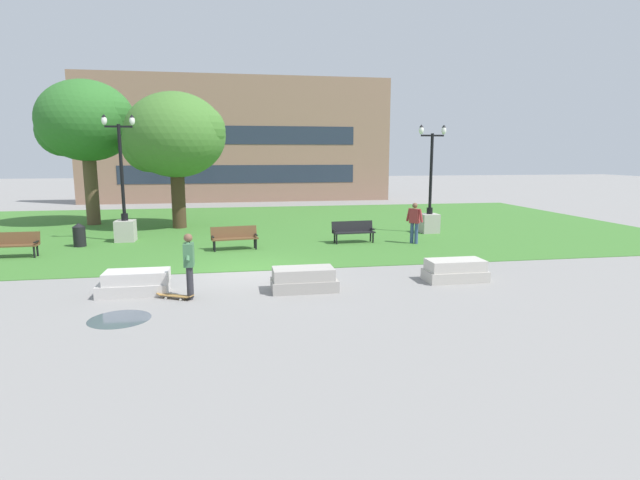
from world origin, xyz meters
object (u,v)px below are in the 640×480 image
at_px(person_skateboarder, 189,262).
at_px(park_bench_near_right, 12,243).
at_px(concrete_block_center, 135,283).
at_px(person_bystander_near_lawn, 414,221).
at_px(concrete_block_right, 455,271).
at_px(lamp_post_right, 125,216).
at_px(concrete_block_left, 304,280).
at_px(skateboard, 175,296).
at_px(park_bench_near_left, 353,230).
at_px(lamp_post_center, 430,211).
at_px(park_bench_far_left, 234,236).
at_px(trash_bin, 79,235).

height_order(person_skateboarder, park_bench_near_right, person_skateboarder).
xyz_separation_m(concrete_block_center, person_bystander_near_lawn, (10.09, 6.02, 0.68)).
xyz_separation_m(concrete_block_right, lamp_post_right, (-11.01, 8.79, 0.78)).
height_order(concrete_block_left, skateboard, concrete_block_left).
relative_size(park_bench_near_left, lamp_post_center, 0.36).
relative_size(park_bench_near_right, park_bench_far_left, 0.97).
bearing_deg(concrete_block_center, person_bystander_near_lawn, 30.84).
relative_size(skateboard, trash_bin, 1.04).
relative_size(concrete_block_left, concrete_block_right, 1.00).
bearing_deg(lamp_post_right, concrete_block_right, -38.61).
bearing_deg(concrete_block_right, park_bench_near_left, 102.03).
bearing_deg(person_skateboarder, lamp_post_center, 42.09).
height_order(park_bench_near_left, park_bench_far_left, same).
bearing_deg(skateboard, concrete_block_left, 3.82).
bearing_deg(park_bench_near_right, lamp_post_center, 9.54).
relative_size(park_bench_far_left, trash_bin, 1.93).
height_order(concrete_block_center, concrete_block_left, same).
relative_size(concrete_block_center, person_bystander_near_lawn, 1.07).
bearing_deg(park_bench_far_left, person_bystander_near_lawn, 0.62).
bearing_deg(lamp_post_right, concrete_block_center, -77.42).
bearing_deg(person_skateboarder, park_bench_far_left, 79.90).
relative_size(concrete_block_left, park_bench_far_left, 0.97).
relative_size(person_skateboarder, park_bench_near_right, 0.95).
bearing_deg(park_bench_near_right, person_bystander_near_lawn, 0.81).
height_order(lamp_post_center, person_bystander_near_lawn, lamp_post_center).
xyz_separation_m(park_bench_near_left, park_bench_far_left, (-4.96, -0.74, 0.00)).
bearing_deg(lamp_post_center, concrete_block_left, -128.86).
bearing_deg(park_bench_near_left, concrete_block_right, -77.97).
distance_m(person_skateboarder, lamp_post_center, 13.95).
bearing_deg(concrete_block_right, park_bench_far_left, 136.58).
bearing_deg(person_bystander_near_lawn, lamp_post_center, 56.68).
bearing_deg(concrete_block_right, person_bystander_near_lawn, 80.61).
height_order(park_bench_near_left, person_bystander_near_lawn, person_bystander_near_lawn).
xyz_separation_m(concrete_block_center, concrete_block_left, (4.50, -0.42, 0.00)).
xyz_separation_m(person_skateboarder, person_bystander_near_lawn, (8.60, 6.69, 0.01)).
bearing_deg(person_skateboarder, park_bench_near_right, 136.27).
bearing_deg(person_skateboarder, concrete_block_center, 155.94).
height_order(park_bench_near_left, lamp_post_center, lamp_post_center).
bearing_deg(skateboard, park_bench_near_right, 134.63).
bearing_deg(park_bench_far_left, concrete_block_right, -43.42).
bearing_deg(concrete_block_right, park_bench_near_right, 157.56).
distance_m(lamp_post_right, person_bystander_near_lawn, 12.32).
relative_size(concrete_block_left, lamp_post_right, 0.34).
xyz_separation_m(skateboard, park_bench_near_left, (6.53, 7.33, 0.45)).
xyz_separation_m(park_bench_near_right, lamp_post_right, (3.34, 2.86, 0.55)).
bearing_deg(person_skateboarder, concrete_block_right, 4.10).
distance_m(skateboard, person_bystander_near_lawn, 11.24).
distance_m(concrete_block_left, concrete_block_right, 4.58).
bearing_deg(park_bench_near_left, lamp_post_center, 25.45).
bearing_deg(concrete_block_left, park_bench_near_right, 147.50).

